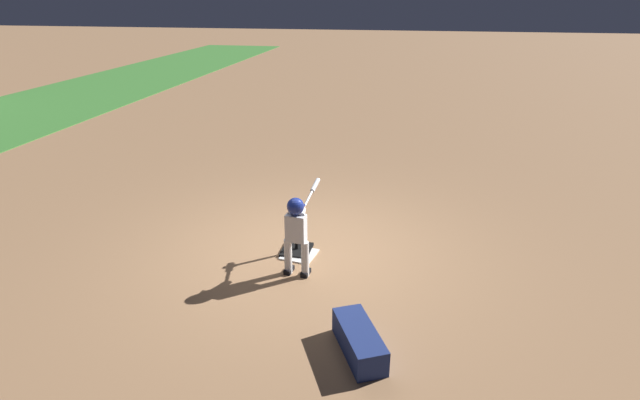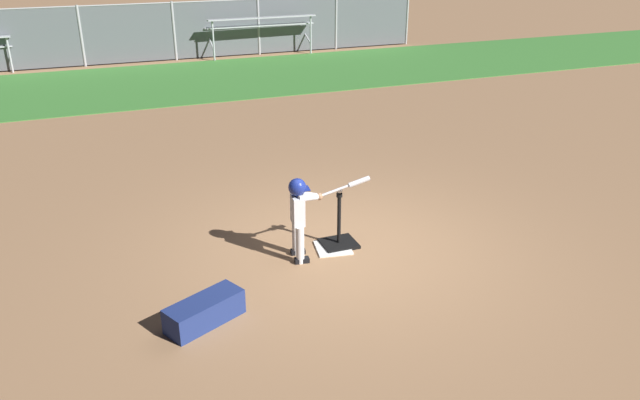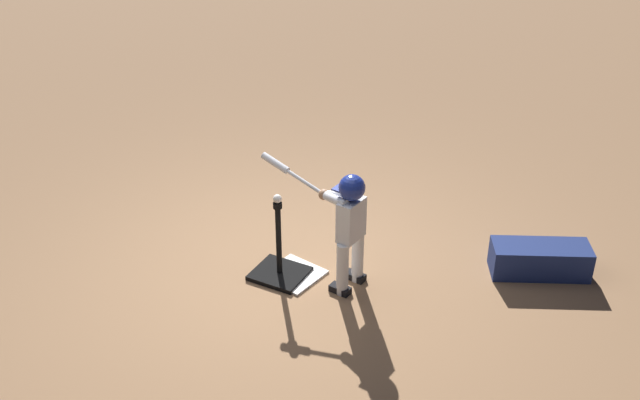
# 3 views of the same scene
# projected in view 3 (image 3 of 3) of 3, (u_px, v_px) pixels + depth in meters

# --- Properties ---
(ground_plane) EXTENTS (90.00, 90.00, 0.00)m
(ground_plane) POSITION_uv_depth(u_px,v_px,m) (282.00, 266.00, 6.65)
(ground_plane) COLOR #99704C
(home_plate) EXTENTS (0.51, 0.51, 0.02)m
(home_plate) POSITION_uv_depth(u_px,v_px,m) (294.00, 274.00, 6.53)
(home_plate) COLOR white
(home_plate) RESTS_ON ground_plane
(batting_tee) EXTENTS (0.45, 0.41, 0.73)m
(batting_tee) POSITION_uv_depth(u_px,v_px,m) (280.00, 266.00, 6.48)
(batting_tee) COLOR black
(batting_tee) RESTS_ON ground_plane
(batter_child) EXTENTS (1.02, 0.34, 1.07)m
(batter_child) POSITION_uv_depth(u_px,v_px,m) (347.00, 217.00, 6.08)
(batter_child) COLOR silver
(batter_child) RESTS_ON ground_plane
(baseball) EXTENTS (0.07, 0.07, 0.07)m
(baseball) POSITION_uv_depth(u_px,v_px,m) (277.00, 199.00, 6.15)
(baseball) COLOR white
(baseball) RESTS_ON batting_tee
(equipment_bag) EXTENTS (0.90, 0.65, 0.28)m
(equipment_bag) POSITION_uv_depth(u_px,v_px,m) (540.00, 259.00, 6.50)
(equipment_bag) COLOR navy
(equipment_bag) RESTS_ON ground_plane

